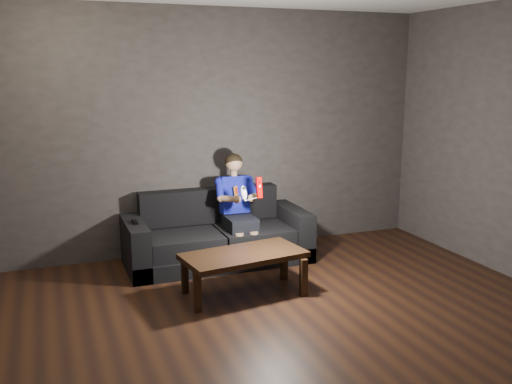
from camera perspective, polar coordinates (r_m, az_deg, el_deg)
name	(u,v)px	position (r m, az deg, el deg)	size (l,w,h in m)	color
floor	(309,343)	(4.50, 5.35, -14.77)	(5.00, 5.00, 0.00)	black
back_wall	(213,132)	(6.39, -4.29, 5.97)	(5.00, 0.04, 2.70)	#36312F
sofa	(217,239)	(6.16, -3.94, -4.76)	(1.94, 0.84, 0.75)	black
child	(237,200)	(6.08, -1.88, -0.85)	(0.45, 0.55, 1.11)	black
wii_remote_red	(259,187)	(5.66, 0.31, 0.46)	(0.05, 0.08, 0.21)	#CF0100
nunchuk_white	(244,193)	(5.62, -1.23, -0.10)	(0.09, 0.11, 0.16)	white
wii_remote_black	(135,222)	(5.83, -12.02, -2.93)	(0.05, 0.15, 0.03)	black
coffee_table	(244,258)	(5.23, -1.24, -6.65)	(1.17, 0.70, 0.40)	black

